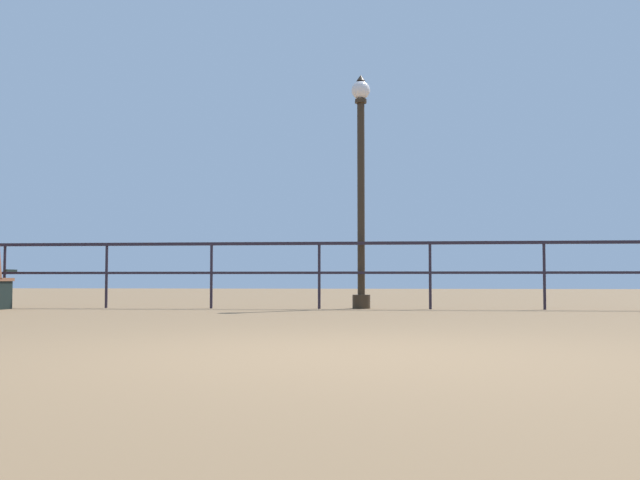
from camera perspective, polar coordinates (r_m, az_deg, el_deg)
ground_plane at (r=4.72m, az=2.18°, el=-8.78°), size 60.00×60.00×0.00m
pier_railing at (r=11.72m, az=4.17°, el=-1.51°), size 19.15×0.05×1.06m
lamppost_center at (r=11.99m, az=3.15°, el=4.56°), size 0.30×0.30×3.76m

